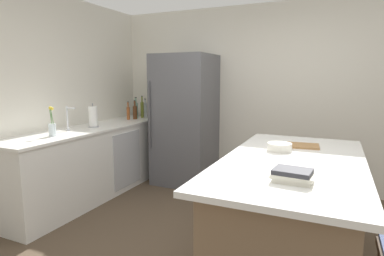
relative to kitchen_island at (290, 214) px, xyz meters
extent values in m
cube|color=silver|center=(-0.53, 2.10, 0.83)|extent=(6.00, 0.10, 2.60)
cube|color=silver|center=(-2.98, -0.15, 0.83)|extent=(0.10, 6.00, 2.60)
cube|color=silver|center=(-2.62, 0.64, -0.02)|extent=(0.62, 2.60, 0.90)
cube|color=white|center=(-2.62, 0.64, 0.44)|extent=(0.65, 2.63, 0.03)
cube|color=#B2B5BA|center=(-2.31, 0.97, -0.02)|extent=(0.01, 0.60, 0.76)
cube|color=#7A6047|center=(0.00, 0.00, -0.03)|extent=(0.90, 1.87, 0.89)
cube|color=white|center=(0.00, 0.00, 0.44)|extent=(1.06, 2.07, 0.04)
cube|color=#56565B|center=(-1.75, 1.67, 0.48)|extent=(0.82, 0.76, 1.90)
cylinder|color=#4C4C51|center=(-2.12, 1.27, 0.57)|extent=(0.02, 0.02, 0.95)
cylinder|color=silver|center=(-2.68, 0.30, 0.47)|extent=(0.05, 0.05, 0.02)
cylinder|color=silver|center=(-2.68, 0.30, 0.62)|extent=(0.02, 0.02, 0.28)
cylinder|color=silver|center=(-2.62, 0.30, 0.74)|extent=(0.14, 0.02, 0.02)
cylinder|color=silver|center=(-2.56, -0.05, 0.53)|extent=(0.08, 0.08, 0.14)
cylinder|color=#4C7F3D|center=(-2.57, -0.04, 0.64)|extent=(0.01, 0.03, 0.26)
sphere|color=yellow|center=(-2.57, -0.04, 0.77)|extent=(0.04, 0.04, 0.04)
cylinder|color=#4C7F3D|center=(-2.56, -0.05, 0.64)|extent=(0.01, 0.02, 0.25)
sphere|color=yellow|center=(-2.56, -0.05, 0.77)|extent=(0.04, 0.04, 0.04)
cylinder|color=#4C7F3D|center=(-2.55, -0.04, 0.64)|extent=(0.01, 0.05, 0.25)
sphere|color=yellow|center=(-2.55, -0.04, 0.77)|extent=(0.04, 0.04, 0.04)
cylinder|color=gray|center=(-2.60, 0.66, 0.46)|extent=(0.14, 0.14, 0.01)
cylinder|color=white|center=(-2.60, 0.66, 0.60)|extent=(0.11, 0.11, 0.26)
cylinder|color=gray|center=(-2.60, 0.66, 0.75)|extent=(0.02, 0.02, 0.04)
cylinder|color=silver|center=(-2.56, 1.85, 0.57)|extent=(0.06, 0.06, 0.23)
cylinder|color=silver|center=(-2.56, 1.85, 0.72)|extent=(0.02, 0.02, 0.06)
cylinder|color=black|center=(-2.56, 1.85, 0.75)|extent=(0.03, 0.03, 0.01)
cylinder|color=olive|center=(-2.56, 1.75, 0.58)|extent=(0.05, 0.05, 0.25)
cylinder|color=olive|center=(-2.56, 1.75, 0.75)|extent=(0.02, 0.02, 0.09)
cylinder|color=black|center=(-2.56, 1.75, 0.81)|extent=(0.02, 0.02, 0.01)
cylinder|color=#8CB79E|center=(-2.62, 1.66, 0.58)|extent=(0.07, 0.07, 0.24)
cylinder|color=#8CB79E|center=(-2.62, 1.66, 0.74)|extent=(0.03, 0.03, 0.08)
cylinder|color=black|center=(-2.62, 1.66, 0.79)|extent=(0.03, 0.03, 0.01)
cylinder|color=#5B3319|center=(-2.57, 1.56, 0.56)|extent=(0.07, 0.07, 0.20)
cylinder|color=#5B3319|center=(-2.57, 1.56, 0.70)|extent=(0.03, 0.03, 0.08)
cylinder|color=black|center=(-2.57, 1.56, 0.75)|extent=(0.03, 0.03, 0.01)
cylinder|color=#994C23|center=(-2.63, 1.47, 0.55)|extent=(0.05, 0.05, 0.19)
cylinder|color=#994C23|center=(-2.63, 1.47, 0.69)|extent=(0.02, 0.02, 0.08)
cylinder|color=black|center=(-2.63, 1.47, 0.73)|extent=(0.02, 0.02, 0.01)
cube|color=silver|center=(0.06, -0.58, 0.48)|extent=(0.22, 0.17, 0.03)
cube|color=silver|center=(0.06, -0.58, 0.50)|extent=(0.25, 0.18, 0.02)
cube|color=#2D2D33|center=(0.06, -0.58, 0.53)|extent=(0.24, 0.20, 0.03)
cylinder|color=silver|center=(-0.15, 0.25, 0.50)|extent=(0.21, 0.21, 0.07)
cube|color=#9E7042|center=(0.02, 0.52, 0.47)|extent=(0.31, 0.26, 0.02)
camera|label=1|loc=(0.28, -2.57, 1.10)|focal=29.78mm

